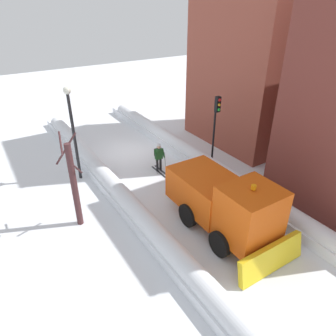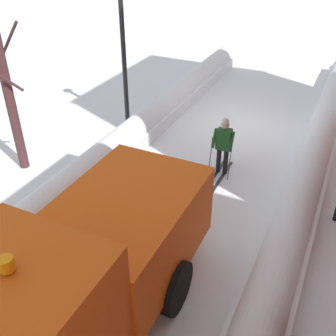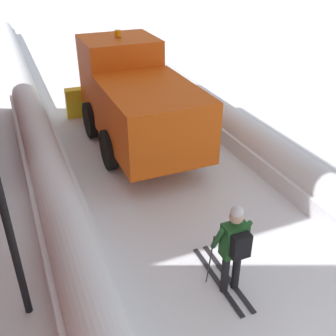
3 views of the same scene
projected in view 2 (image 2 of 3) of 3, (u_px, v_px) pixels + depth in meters
The scene contains 4 objects.
plow_truck at pixel (87, 274), 6.67m from camera, with size 3.20×5.98×3.12m.
skier at pixel (224, 143), 11.51m from camera, with size 0.62×1.80×1.81m.
street_lamp at pixel (122, 32), 13.10m from camera, with size 0.40×0.40×5.31m.
bare_tree_near at pixel (11, 102), 11.20m from camera, with size 1.04×0.95×4.51m.
Camera 2 is at (-3.31, 13.06, 6.57)m, focal length 42.37 mm.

